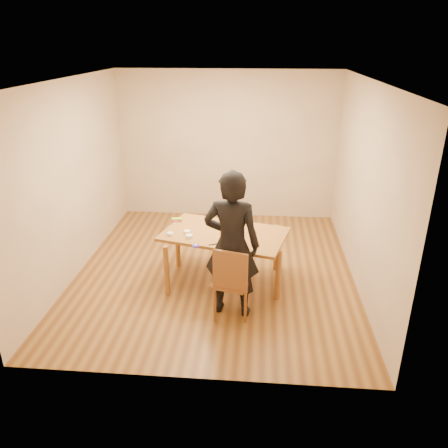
# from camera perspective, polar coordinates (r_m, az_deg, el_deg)

# --- Properties ---
(room_shell) EXTENTS (4.00, 4.50, 2.70)m
(room_shell) POSITION_cam_1_polar(r_m,az_deg,el_deg) (6.31, -0.90, 6.27)
(room_shell) COLOR brown
(room_shell) RESTS_ON ground
(dining_table) EXTENTS (1.81, 1.34, 0.04)m
(dining_table) POSITION_cam_1_polar(r_m,az_deg,el_deg) (5.91, 0.04, -1.33)
(dining_table) COLOR brown
(dining_table) RESTS_ON floor
(dining_chair) EXTENTS (0.53, 0.53, 0.04)m
(dining_chair) POSITION_cam_1_polar(r_m,az_deg,el_deg) (5.34, 0.95, -7.54)
(dining_chair) COLOR brown
(dining_chair) RESTS_ON floor
(cake_plate) EXTENTS (0.31, 0.31, 0.02)m
(cake_plate) POSITION_cam_1_polar(r_m,az_deg,el_deg) (6.02, 1.01, -0.53)
(cake_plate) COLOR red
(cake_plate) RESTS_ON dining_table
(cake) EXTENTS (0.24, 0.24, 0.08)m
(cake) POSITION_cam_1_polar(r_m,az_deg,el_deg) (6.00, 1.02, -0.09)
(cake) COLOR white
(cake) RESTS_ON cake_plate
(frosting_dome) EXTENTS (0.24, 0.24, 0.03)m
(frosting_dome) POSITION_cam_1_polar(r_m,az_deg,el_deg) (5.98, 1.02, 0.37)
(frosting_dome) COLOR white
(frosting_dome) RESTS_ON cake
(frosting_tub) EXTENTS (0.09, 0.09, 0.08)m
(frosting_tub) POSITION_cam_1_polar(r_m,az_deg,el_deg) (5.48, -0.28, -2.65)
(frosting_tub) COLOR white
(frosting_tub) RESTS_ON dining_table
(frosting_lid) EXTENTS (0.09, 0.09, 0.01)m
(frosting_lid) POSITION_cam_1_polar(r_m,az_deg,el_deg) (5.54, -3.73, -2.85)
(frosting_lid) COLOR #261CB6
(frosting_lid) RESTS_ON dining_table
(frosting_dollop) EXTENTS (0.04, 0.04, 0.02)m
(frosting_dollop) POSITION_cam_1_polar(r_m,az_deg,el_deg) (5.54, -3.74, -2.73)
(frosting_dollop) COLOR white
(frosting_dollop) RESTS_ON frosting_lid
(ramekin_green) EXTENTS (0.09, 0.09, 0.04)m
(ramekin_green) POSITION_cam_1_polar(r_m,az_deg,el_deg) (5.76, -4.57, -1.62)
(ramekin_green) COLOR white
(ramekin_green) RESTS_ON dining_table
(ramekin_yellow) EXTENTS (0.09, 0.09, 0.04)m
(ramekin_yellow) POSITION_cam_1_polar(r_m,az_deg,el_deg) (5.89, -4.85, -1.07)
(ramekin_yellow) COLOR white
(ramekin_yellow) RESTS_ON dining_table
(ramekin_multi) EXTENTS (0.08, 0.08, 0.04)m
(ramekin_multi) POSITION_cam_1_polar(r_m,az_deg,el_deg) (5.87, -7.02, -1.30)
(ramekin_multi) COLOR white
(ramekin_multi) RESTS_ON dining_table
(candy_box_pink) EXTENTS (0.15, 0.12, 0.02)m
(candy_box_pink) POSITION_cam_1_polar(r_m,az_deg,el_deg) (6.31, -6.14, 0.47)
(candy_box_pink) COLOR #E636AF
(candy_box_pink) RESTS_ON dining_table
(candy_box_green) EXTENTS (0.16, 0.10, 0.02)m
(candy_box_green) POSITION_cam_1_polar(r_m,az_deg,el_deg) (6.31, -6.18, 0.66)
(candy_box_green) COLOR green
(candy_box_green) RESTS_ON candy_box_pink
(spatula) EXTENTS (0.16, 0.08, 0.01)m
(spatula) POSITION_cam_1_polar(r_m,az_deg,el_deg) (5.57, -1.22, -2.65)
(spatula) COLOR black
(spatula) RESTS_ON dining_table
(person) EXTENTS (0.72, 0.53, 1.84)m
(person) POSITION_cam_1_polar(r_m,az_deg,el_deg) (5.16, 1.02, -2.77)
(person) COLOR black
(person) RESTS_ON floor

